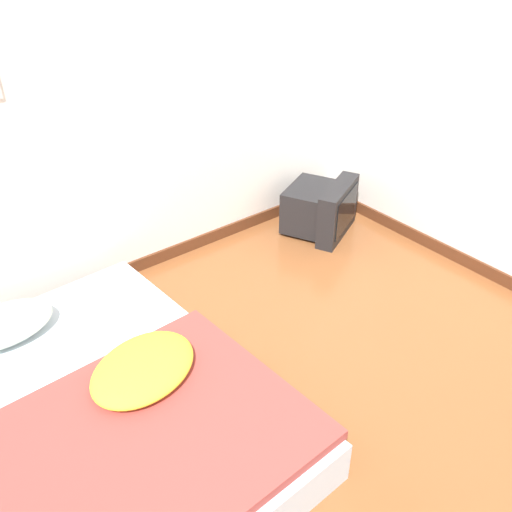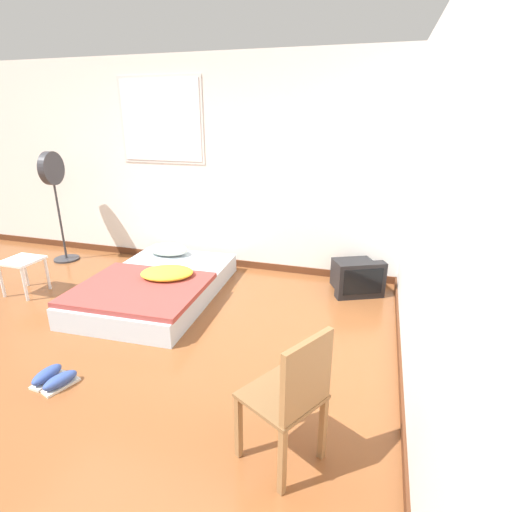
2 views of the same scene
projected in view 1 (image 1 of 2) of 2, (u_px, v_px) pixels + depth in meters
The scene contains 2 objects.
mattress_bed at pixel (115, 406), 2.72m from camera, with size 1.34×1.96×0.37m.
crt_tv at pixel (321, 208), 4.29m from camera, with size 0.63×0.61×0.40m.
Camera 1 is at (-0.63, -0.61, 2.22)m, focal length 40.00 mm.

